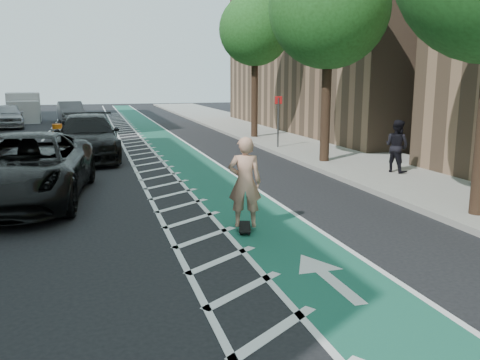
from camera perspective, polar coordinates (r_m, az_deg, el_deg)
name	(u,v)px	position (r m, az deg, el deg)	size (l,w,h in m)	color
ground	(132,244)	(10.46, -12.06, -7.06)	(120.00, 120.00, 0.00)	black
bike_lane	(188,161)	(20.51, -5.88, 2.13)	(2.00, 90.00, 0.01)	#17514A
buffer_strip	(150,163)	(20.30, -10.05, 1.92)	(1.40, 90.00, 0.01)	silver
sidewalk_right	(335,153)	(22.58, 10.57, 3.02)	(5.00, 90.00, 0.15)	gray
curb_right	(282,155)	(21.59, 4.75, 2.81)	(0.12, 90.00, 0.16)	gray
tree_r_c	(326,9)	(20.02, 9.59, 18.38)	(4.20, 4.20, 7.90)	#382619
tree_r_d	(258,29)	(27.41, 2.00, 16.56)	(4.20, 4.20, 7.90)	#382619
sign_post	(278,121)	(23.50, 4.31, 6.63)	(0.35, 0.08, 2.47)	#4C4C4C
skateboard	(245,227)	(11.05, 0.54, -5.30)	(0.47, 0.89, 0.12)	black
skateboarder	(245,182)	(10.81, 0.55, -0.23)	(0.71, 0.47, 1.95)	tan
suv_near	(25,169)	(14.62, -22.99, 1.19)	(3.03, 6.57, 1.83)	black
suv_far	(88,137)	(21.86, -16.73, 4.64)	(2.52, 6.19, 1.80)	black
car_silver	(8,116)	(37.78, -24.60, 6.58)	(1.92, 4.78, 1.63)	#A2A2A7
car_grey	(71,112)	(40.88, -18.47, 7.26)	(1.67, 4.78, 1.58)	slate
pedestrian	(397,146)	(17.85, 17.19, 3.66)	(0.86, 0.67, 1.77)	black
box_truck	(24,108)	(43.13, -23.11, 7.41)	(2.84, 5.46, 2.19)	silver
barrel_b	(52,157)	(19.93, -20.36, 2.44)	(0.66, 0.66, 0.90)	orange
barrel_c	(58,133)	(28.93, -19.79, 5.01)	(0.65, 0.65, 0.89)	orange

